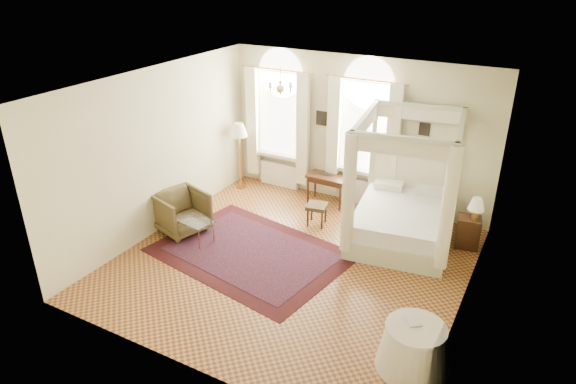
# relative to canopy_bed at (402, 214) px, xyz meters

# --- Properties ---
(ground) EXTENTS (6.00, 6.00, 0.00)m
(ground) POSITION_rel_canopy_bed_xyz_m (-1.50, -1.76, -0.57)
(ground) COLOR #AB6631
(ground) RESTS_ON ground
(room_walls) EXTENTS (6.00, 6.00, 6.00)m
(room_walls) POSITION_rel_canopy_bed_xyz_m (-1.50, -1.76, 1.41)
(room_walls) COLOR beige
(room_walls) RESTS_ON ground
(window_left) EXTENTS (1.62, 0.27, 3.29)m
(window_left) POSITION_rel_canopy_bed_xyz_m (-3.40, 1.11, 0.92)
(window_left) COLOR white
(window_left) RESTS_ON room_walls
(window_right) EXTENTS (1.62, 0.27, 3.29)m
(window_right) POSITION_rel_canopy_bed_xyz_m (-1.30, 1.11, 0.92)
(window_right) COLOR white
(window_right) RESTS_ON room_walls
(chandelier) EXTENTS (0.51, 0.45, 0.50)m
(chandelier) POSITION_rel_canopy_bed_xyz_m (-2.40, -0.56, 2.34)
(chandelier) COLOR #C78B42
(chandelier) RESTS_ON room_walls
(wall_pictures) EXTENTS (2.54, 0.03, 0.39)m
(wall_pictures) POSITION_rel_canopy_bed_xyz_m (-1.41, 1.21, 1.32)
(wall_pictures) COLOR black
(wall_pictures) RESTS_ON room_walls
(canopy_bed) EXTENTS (2.20, 2.56, 2.51)m
(canopy_bed) POSITION_rel_canopy_bed_xyz_m (0.00, 0.00, 0.00)
(canopy_bed) COLOR beige
(canopy_bed) RESTS_ON ground
(nightstand) EXTENTS (0.50, 0.47, 0.62)m
(nightstand) POSITION_rel_canopy_bed_xyz_m (1.20, 0.39, -0.26)
(nightstand) COLOR #391E0F
(nightstand) RESTS_ON ground
(nightstand_lamp) EXTENTS (0.30, 0.30, 0.44)m
(nightstand_lamp) POSITION_rel_canopy_bed_xyz_m (1.28, 0.36, 0.34)
(nightstand_lamp) COLOR #C78B42
(nightstand_lamp) RESTS_ON nightstand
(writing_desk) EXTENTS (0.92, 0.49, 0.68)m
(writing_desk) POSITION_rel_canopy_bed_xyz_m (-1.97, 0.80, 0.01)
(writing_desk) COLOR #391E0F
(writing_desk) RESTS_ON ground
(laptop) EXTENTS (0.30, 0.20, 0.02)m
(laptop) POSITION_rel_canopy_bed_xyz_m (-2.05, 0.91, 0.12)
(laptop) COLOR black
(laptop) RESTS_ON writing_desk
(stool) EXTENTS (0.47, 0.47, 0.47)m
(stool) POSITION_rel_canopy_bed_xyz_m (-1.74, -0.21, -0.18)
(stool) COLOR #46381E
(stool) RESTS_ON ground
(armchair) EXTENTS (1.16, 1.14, 0.85)m
(armchair) POSITION_rel_canopy_bed_xyz_m (-4.03, -1.77, -0.15)
(armchair) COLOR #4B3D20
(armchair) RESTS_ON ground
(coffee_table) EXTENTS (0.74, 0.58, 0.46)m
(coffee_table) POSITION_rel_canopy_bed_xyz_m (-3.53, -1.97, -0.16)
(coffee_table) COLOR white
(coffee_table) RESTS_ON ground
(floor_lamp) EXTENTS (0.41, 0.41, 1.61)m
(floor_lamp) POSITION_rel_canopy_bed_xyz_m (-4.20, 0.63, 0.80)
(floor_lamp) COLOR #C78B42
(floor_lamp) RESTS_ON ground
(oriental_rug) EXTENTS (3.87, 3.07, 0.01)m
(oriental_rug) POSITION_rel_canopy_bed_xyz_m (-2.34, -1.85, -0.56)
(oriental_rug) COLOR #3D0E10
(oriental_rug) RESTS_ON ground
(side_table) EXTENTS (1.01, 1.01, 0.69)m
(side_table) POSITION_rel_canopy_bed_xyz_m (1.20, -3.29, -0.23)
(side_table) COLOR white
(side_table) RESTS_ON ground
(book) EXTENTS (0.28, 0.30, 0.02)m
(book) POSITION_rel_canopy_bed_xyz_m (1.07, -3.25, 0.13)
(book) COLOR black
(book) RESTS_ON side_table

